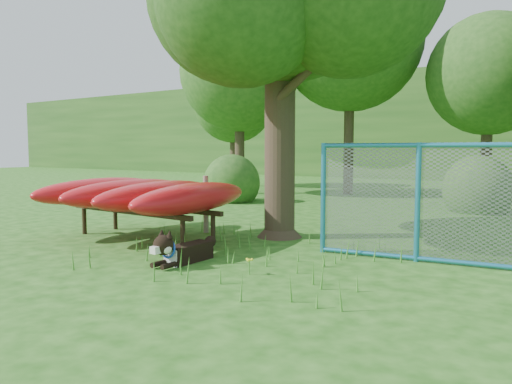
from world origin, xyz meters
The scene contains 13 objects.
ground centered at (0.00, 0.00, 0.00)m, with size 80.00×80.00×0.00m, color #1B5210.
wooden_post centered at (-1.86, 2.46, 0.60)m, with size 0.31×0.11×1.14m.
kayak_rack centered at (-2.34, 1.28, 0.83)m, with size 3.46×3.32×1.09m.
husky_dog centered at (-0.40, 0.13, 0.20)m, with size 0.31×1.25×0.55m.
fence_section centered at (2.38, 2.21, 0.88)m, with size 3.00×0.41×2.93m.
wildflower_clump centered at (0.78, 0.18, 0.18)m, with size 0.10×0.11×0.22m.
bg_tree_a centered at (-6.50, 10.00, 4.48)m, with size 4.40×4.40×6.70m.
bg_tree_b centered at (-3.00, 12.00, 5.61)m, with size 5.20×5.20×8.22m.
bg_tree_c centered at (1.50, 13.00, 4.11)m, with size 4.00×4.00×6.12m.
bg_tree_f centered at (-9.00, 13.00, 3.73)m, with size 3.60×3.60×5.55m.
shrub_left centered at (-5.00, 7.50, 0.00)m, with size 1.80×1.80×1.80m, color #26521A.
shrub_mid centered at (2.00, 9.00, 0.00)m, with size 1.80×1.80×1.80m, color #26521A.
wooded_hillside centered at (0.00, 28.00, 3.00)m, with size 80.00×12.00×6.00m, color #26521A.
Camera 1 is at (4.49, -5.14, 1.66)m, focal length 35.00 mm.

